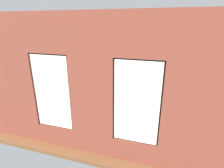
% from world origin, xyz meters
% --- Properties ---
extents(ground_plane, '(7.00, 5.65, 0.10)m').
position_xyz_m(ground_plane, '(0.00, 0.00, -0.05)').
color(ground_plane, brown).
extents(brick_wall_with_windows, '(6.40, 0.30, 3.39)m').
position_xyz_m(brick_wall_with_windows, '(0.00, 2.44, 1.70)').
color(brick_wall_with_windows, brown).
rests_on(brick_wall_with_windows, ground_plane).
extents(white_wall_right, '(0.10, 4.65, 3.39)m').
position_xyz_m(white_wall_right, '(3.15, 0.20, 1.69)').
color(white_wall_right, white).
rests_on(white_wall_right, ground_plane).
extents(couch_by_window, '(2.03, 0.87, 0.80)m').
position_xyz_m(couch_by_window, '(0.33, 1.79, 0.33)').
color(couch_by_window, black).
rests_on(couch_by_window, ground_plane).
extents(couch_left, '(0.87, 1.74, 0.80)m').
position_xyz_m(couch_left, '(-2.50, 0.20, 0.33)').
color(couch_left, black).
rests_on(couch_left, ground_plane).
extents(coffee_table, '(1.55, 0.73, 0.40)m').
position_xyz_m(coffee_table, '(0.49, 0.20, 0.36)').
color(coffee_table, tan).
rests_on(coffee_table, ground_plane).
extents(cup_ceramic, '(0.08, 0.08, 0.09)m').
position_xyz_m(cup_ceramic, '(0.06, 0.08, 0.45)').
color(cup_ceramic, '#33567F').
rests_on(cup_ceramic, coffee_table).
extents(table_plant_small, '(0.11, 0.11, 0.19)m').
position_xyz_m(table_plant_small, '(0.95, 0.31, 0.51)').
color(table_plant_small, beige).
rests_on(table_plant_small, coffee_table).
extents(remote_gray, '(0.15, 0.16, 0.02)m').
position_xyz_m(remote_gray, '(0.37, 0.31, 0.41)').
color(remote_gray, '#59595B').
rests_on(remote_gray, coffee_table).
extents(remote_silver, '(0.17, 0.14, 0.02)m').
position_xyz_m(remote_silver, '(0.49, 0.20, 0.41)').
color(remote_silver, '#B2B2B7').
rests_on(remote_silver, coffee_table).
extents(media_console, '(0.91, 0.42, 0.58)m').
position_xyz_m(media_console, '(2.85, -0.53, 0.29)').
color(media_console, black).
rests_on(media_console, ground_plane).
extents(tv_flatscreen, '(0.91, 0.20, 0.63)m').
position_xyz_m(tv_flatscreen, '(2.85, -0.53, 0.90)').
color(tv_flatscreen, black).
rests_on(tv_flatscreen, media_console).
extents(potted_plant_by_left_couch, '(0.23, 0.23, 0.36)m').
position_xyz_m(potted_plant_by_left_couch, '(-2.10, -1.12, 0.24)').
color(potted_plant_by_left_couch, beige).
rests_on(potted_plant_by_left_couch, ground_plane).
extents(potted_plant_between_couches, '(0.73, 0.73, 1.15)m').
position_xyz_m(potted_plant_between_couches, '(-1.14, 1.74, 0.75)').
color(potted_plant_between_couches, brown).
rests_on(potted_plant_between_couches, ground_plane).
extents(potted_plant_corner_near_left, '(0.76, 0.76, 1.12)m').
position_xyz_m(potted_plant_corner_near_left, '(-2.66, -1.83, 0.68)').
color(potted_plant_corner_near_left, '#9E5638').
rests_on(potted_plant_corner_near_left, ground_plane).
extents(potted_plant_beside_window_right, '(0.50, 0.50, 0.76)m').
position_xyz_m(potted_plant_beside_window_right, '(2.43, 1.89, 0.50)').
color(potted_plant_beside_window_right, brown).
rests_on(potted_plant_beside_window_right, ground_plane).
extents(potted_plant_mid_room_small, '(0.38, 0.38, 0.64)m').
position_xyz_m(potted_plant_mid_room_small, '(-0.79, -0.99, 0.44)').
color(potted_plant_mid_room_small, '#47423D').
rests_on(potted_plant_mid_room_small, ground_plane).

